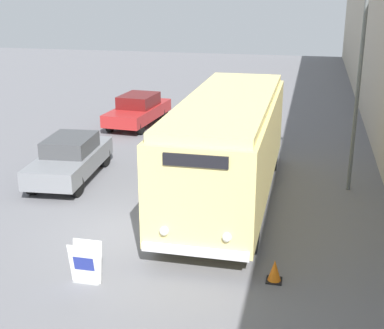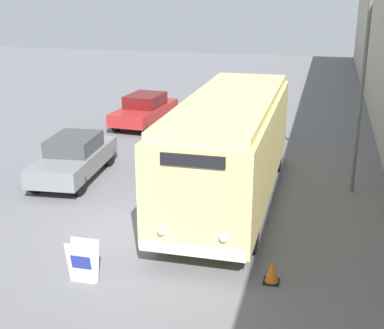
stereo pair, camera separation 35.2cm
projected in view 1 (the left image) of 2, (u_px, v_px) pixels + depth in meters
name	position (u px, v px, depth m)	size (l,w,h in m)	color
ground_plane	(139.00, 234.00, 14.43)	(80.00, 80.00, 0.00)	slate
vintage_bus	(228.00, 144.00, 16.16)	(2.66, 9.39, 3.27)	black
sign_board	(86.00, 263.00, 11.96)	(0.68, 0.37, 0.98)	gray
streetlamp	(362.00, 53.00, 16.18)	(0.36, 0.36, 6.93)	#595E60
parked_car_near	(70.00, 158.00, 18.31)	(2.06, 4.52, 1.49)	black
parked_car_mid	(138.00, 110.00, 25.47)	(2.12, 4.61, 1.47)	black
traffic_cone	(275.00, 271.00, 12.07)	(0.36, 0.36, 0.53)	black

